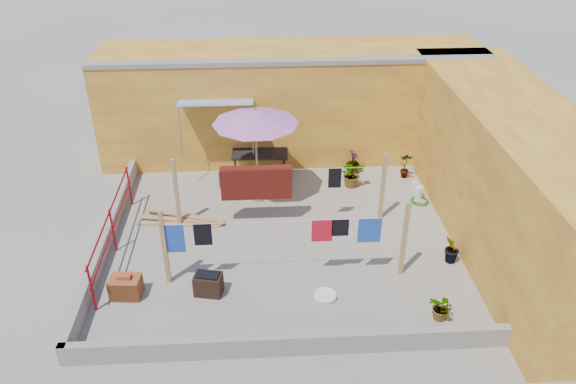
{
  "coord_description": "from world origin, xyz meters",
  "views": [
    {
      "loc": [
        -0.51,
        -10.87,
        7.78
      ],
      "look_at": [
        0.15,
        0.3,
        1.13
      ],
      "focal_mm": 35.0,
      "sensor_mm": 36.0,
      "label": 1
    }
  ],
  "objects_px": {
    "outdoor_table": "(260,154)",
    "plant_back_a": "(352,174)",
    "water_jug_a": "(418,192)",
    "water_jug_b": "(415,186)",
    "brazier": "(208,284)",
    "patio_umbrella": "(255,117)",
    "brick_stack": "(126,287)",
    "green_hose": "(420,201)",
    "white_basin": "(325,295)"
  },
  "relations": [
    {
      "from": "patio_umbrella",
      "to": "plant_back_a",
      "type": "height_order",
      "value": "patio_umbrella"
    },
    {
      "from": "brazier",
      "to": "plant_back_a",
      "type": "relative_size",
      "value": 0.83
    },
    {
      "from": "water_jug_b",
      "to": "outdoor_table",
      "type": "bearing_deg",
      "value": 164.98
    },
    {
      "from": "plant_back_a",
      "to": "brazier",
      "type": "bearing_deg",
      "value": -130.66
    },
    {
      "from": "brazier",
      "to": "green_hose",
      "type": "distance_m",
      "value": 6.27
    },
    {
      "from": "water_jug_b",
      "to": "plant_back_a",
      "type": "distance_m",
      "value": 1.72
    },
    {
      "from": "brazier",
      "to": "plant_back_a",
      "type": "bearing_deg",
      "value": 49.34
    },
    {
      "from": "outdoor_table",
      "to": "brick_stack",
      "type": "height_order",
      "value": "outdoor_table"
    },
    {
      "from": "water_jug_b",
      "to": "green_hose",
      "type": "xyz_separation_m",
      "value": [
        0.0,
        -0.59,
        -0.1
      ]
    },
    {
      "from": "brick_stack",
      "to": "white_basin",
      "type": "bearing_deg",
      "value": -4.14
    },
    {
      "from": "water_jug_b",
      "to": "plant_back_a",
      "type": "xyz_separation_m",
      "value": [
        -1.66,
        0.36,
        0.24
      ]
    },
    {
      "from": "outdoor_table",
      "to": "green_hose",
      "type": "xyz_separation_m",
      "value": [
        4.17,
        -1.71,
        -0.62
      ]
    },
    {
      "from": "brick_stack",
      "to": "water_jug_a",
      "type": "bearing_deg",
      "value": 26.49
    },
    {
      "from": "water_jug_a",
      "to": "green_hose",
      "type": "xyz_separation_m",
      "value": [
        0.0,
        -0.21,
        -0.13
      ]
    },
    {
      "from": "water_jug_b",
      "to": "green_hose",
      "type": "relative_size",
      "value": 0.62
    },
    {
      "from": "patio_umbrella",
      "to": "brazier",
      "type": "bearing_deg",
      "value": -105.93
    },
    {
      "from": "brazier",
      "to": "water_jug_b",
      "type": "relative_size",
      "value": 2.04
    },
    {
      "from": "brick_stack",
      "to": "outdoor_table",
      "type": "bearing_deg",
      "value": 60.41
    },
    {
      "from": "brick_stack",
      "to": "water_jug_b",
      "type": "height_order",
      "value": "brick_stack"
    },
    {
      "from": "brick_stack",
      "to": "white_basin",
      "type": "relative_size",
      "value": 1.34
    },
    {
      "from": "brick_stack",
      "to": "patio_umbrella",
      "type": "bearing_deg",
      "value": 53.35
    },
    {
      "from": "brick_stack",
      "to": "water_jug_a",
      "type": "distance_m",
      "value": 7.83
    },
    {
      "from": "outdoor_table",
      "to": "water_jug_b",
      "type": "distance_m",
      "value": 4.35
    },
    {
      "from": "green_hose",
      "to": "plant_back_a",
      "type": "xyz_separation_m",
      "value": [
        -1.66,
        0.95,
        0.34
      ]
    },
    {
      "from": "patio_umbrella",
      "to": "outdoor_table",
      "type": "relative_size",
      "value": 1.76
    },
    {
      "from": "brick_stack",
      "to": "water_jug_a",
      "type": "relative_size",
      "value": 1.75
    },
    {
      "from": "outdoor_table",
      "to": "white_basin",
      "type": "distance_m",
      "value": 5.47
    },
    {
      "from": "brazier",
      "to": "white_basin",
      "type": "relative_size",
      "value": 1.28
    },
    {
      "from": "patio_umbrella",
      "to": "plant_back_a",
      "type": "xyz_separation_m",
      "value": [
        2.6,
        0.54,
        -1.96
      ]
    },
    {
      "from": "outdoor_table",
      "to": "brazier",
      "type": "xyz_separation_m",
      "value": [
        -1.15,
        -5.02,
        -0.41
      ]
    },
    {
      "from": "outdoor_table",
      "to": "water_jug_b",
      "type": "height_order",
      "value": "outdoor_table"
    },
    {
      "from": "brazier",
      "to": "green_hose",
      "type": "height_order",
      "value": "brazier"
    },
    {
      "from": "water_jug_b",
      "to": "plant_back_a",
      "type": "bearing_deg",
      "value": 167.78
    },
    {
      "from": "patio_umbrella",
      "to": "outdoor_table",
      "type": "bearing_deg",
      "value": 86.12
    },
    {
      "from": "brazier",
      "to": "water_jug_a",
      "type": "relative_size",
      "value": 1.68
    },
    {
      "from": "patio_umbrella",
      "to": "water_jug_b",
      "type": "bearing_deg",
      "value": 2.47
    },
    {
      "from": "outdoor_table",
      "to": "plant_back_a",
      "type": "xyz_separation_m",
      "value": [
        2.51,
        -0.76,
        -0.28
      ]
    },
    {
      "from": "outdoor_table",
      "to": "green_hose",
      "type": "bearing_deg",
      "value": -22.28
    },
    {
      "from": "brick_stack",
      "to": "plant_back_a",
      "type": "relative_size",
      "value": 0.87
    },
    {
      "from": "brazier",
      "to": "water_jug_b",
      "type": "distance_m",
      "value": 6.6
    },
    {
      "from": "white_basin",
      "to": "patio_umbrella",
      "type": "bearing_deg",
      "value": 108.54
    },
    {
      "from": "brazier",
      "to": "plant_back_a",
      "type": "xyz_separation_m",
      "value": [
        3.66,
        4.26,
        0.13
      ]
    },
    {
      "from": "green_hose",
      "to": "outdoor_table",
      "type": "bearing_deg",
      "value": 157.72
    },
    {
      "from": "patio_umbrella",
      "to": "brazier",
      "type": "distance_m",
      "value": 4.4
    },
    {
      "from": "patio_umbrella",
      "to": "brick_stack",
      "type": "height_order",
      "value": "patio_umbrella"
    },
    {
      "from": "patio_umbrella",
      "to": "water_jug_b",
      "type": "distance_m",
      "value": 4.8
    },
    {
      "from": "water_jug_a",
      "to": "water_jug_b",
      "type": "bearing_deg",
      "value": 90.0
    },
    {
      "from": "patio_umbrella",
      "to": "brazier",
      "type": "xyz_separation_m",
      "value": [
        -1.06,
        -3.72,
        -2.09
      ]
    },
    {
      "from": "water_jug_a",
      "to": "plant_back_a",
      "type": "height_order",
      "value": "plant_back_a"
    },
    {
      "from": "water_jug_a",
      "to": "water_jug_b",
      "type": "xyz_separation_m",
      "value": [
        0.0,
        0.38,
        -0.03
      ]
    }
  ]
}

